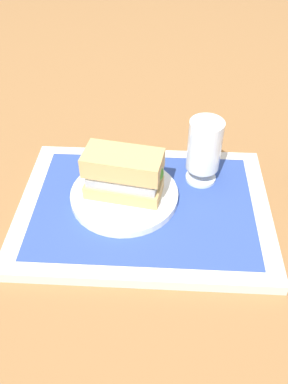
% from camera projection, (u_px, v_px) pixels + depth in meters
% --- Properties ---
extents(ground_plane, '(3.00, 3.00, 0.00)m').
position_uv_depth(ground_plane, '(144.00, 212.00, 0.73)').
color(ground_plane, olive).
extents(tray, '(0.44, 0.32, 0.02)m').
position_uv_depth(tray, '(144.00, 208.00, 0.72)').
color(tray, silver).
rests_on(tray, ground_plane).
extents(placemat, '(0.38, 0.27, 0.00)m').
position_uv_depth(placemat, '(144.00, 204.00, 0.71)').
color(placemat, '#2D4793').
rests_on(placemat, tray).
extents(plate, '(0.19, 0.19, 0.01)m').
position_uv_depth(plate, '(124.00, 195.00, 0.72)').
color(plate, white).
rests_on(plate, placemat).
extents(sandwich, '(0.14, 0.08, 0.08)m').
position_uv_depth(sandwich, '(125.00, 174.00, 0.68)').
color(sandwich, tan).
rests_on(sandwich, plate).
extents(beer_glass, '(0.06, 0.06, 0.12)m').
position_uv_depth(beer_glass, '(204.00, 149.00, 0.71)').
color(beer_glass, silver).
rests_on(beer_glass, placemat).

